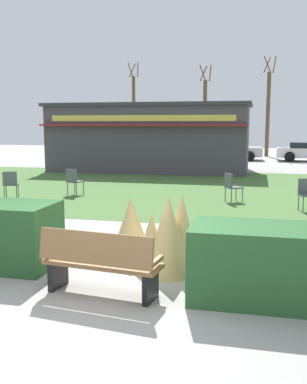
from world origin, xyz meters
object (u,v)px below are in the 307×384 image
tree_right_bg (134,113)px  tree_center_bg (205,116)px  food_kiosk (150,137)px  cafe_chair_west (10,182)px  cafe_chair_north (74,180)px  tree_left_bg (268,112)px  park_bench (100,263)px  cafe_chair_east (231,185)px  cafe_chair_center (307,192)px  parked_car_west_slot (155,149)px  parked_car_center_slot (229,150)px

tree_right_bg → tree_center_bg: size_ratio=1.10×
food_kiosk → tree_right_bg: tree_right_bg is taller
food_kiosk → cafe_chair_west: (-2.28, -9.58, -1.17)m
cafe_chair_north → tree_left_bg: tree_left_bg is taller
park_bench → cafe_chair_west: size_ratio=1.97×
cafe_chair_west → cafe_chair_east: size_ratio=1.00×
cafe_chair_center → park_bench: bearing=-115.6°
cafe_chair_west → tree_center_bg: (3.77, 20.57, 2.39)m
food_kiosk → parked_car_west_slot: bearing=101.3°
tree_right_bg → tree_center_bg: bearing=-22.8°
cafe_chair_east → parked_car_west_slot: size_ratio=0.21×
park_bench → tree_center_bg: size_ratio=0.27×
parked_car_west_slot → cafe_chair_west: bearing=-92.4°
parked_car_west_slot → tree_left_bg: (7.53, 3.84, 2.54)m
cafe_chair_east → cafe_chair_north: same height
tree_left_bg → cafe_chair_east: bearing=-93.8°
parked_car_center_slot → tree_right_bg: 10.35m
food_kiosk → cafe_chair_center: size_ratio=11.36×
cafe_chair_center → parked_car_center_slot: (-3.27, 17.27, 0.12)m
cafe_chair_center → tree_center_bg: bearing=104.4°
cafe_chair_north → tree_left_bg: 21.25m
park_bench → tree_right_bg: 31.45m
tree_right_bg → cafe_chair_east: bearing=-67.3°
cafe_chair_center → parked_car_center_slot: size_ratio=0.21×
cafe_chair_east → tree_center_bg: bearing=99.2°
cafe_chair_west → tree_center_bg: 21.05m
cafe_chair_center → tree_right_bg: 25.91m
food_kiosk → cafe_chair_north: size_ratio=11.36×
food_kiosk → cafe_chair_west: 9.92m
tree_left_bg → tree_center_bg: tree_left_bg is taller
cafe_chair_east → parked_car_west_slot: (-6.20, 16.34, 0.12)m
cafe_chair_center → tree_right_bg: tree_right_bg is taller
parked_car_center_slot → cafe_chair_north: bearing=-104.3°
parked_car_center_slot → cafe_chair_center: bearing=-79.3°
park_bench → tree_right_bg: (-7.97, 30.30, 2.76)m
cafe_chair_north → parked_car_west_slot: parked_car_west_slot is taller
parked_car_center_slot → cafe_chair_east: bearing=-86.0°
cafe_chair_north → parked_car_center_slot: (4.11, 16.18, 0.12)m
food_kiosk → parked_car_west_slot: (-1.54, 7.74, -1.05)m
cafe_chair_north → tree_left_bg: size_ratio=0.13×
tree_right_bg → tree_center_bg: 6.66m
parked_car_west_slot → cafe_chair_center: bearing=-64.3°
cafe_chair_north → tree_center_bg: 19.69m
park_bench → parked_car_west_slot: size_ratio=0.41×
park_bench → cafe_chair_east: bearing=80.7°
tree_left_bg → tree_right_bg: (-10.63, 1.99, 0.06)m
food_kiosk → parked_car_west_slot: 7.96m
cafe_chair_west → parked_car_center_slot: bearing=71.5°
cafe_chair_west → tree_left_bg: bearing=68.6°
food_kiosk → tree_center_bg: 11.16m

